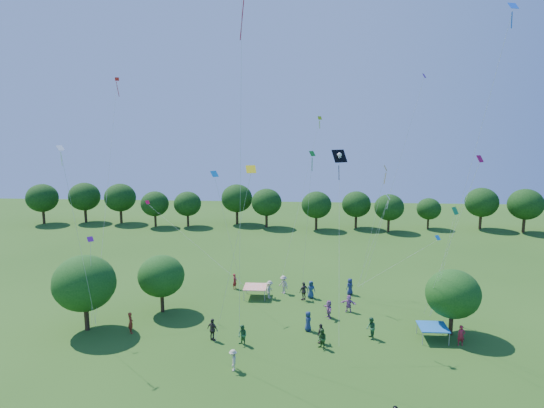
{
  "coord_description": "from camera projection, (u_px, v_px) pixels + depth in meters",
  "views": [
    {
      "loc": [
        2.43,
        -21.22,
        17.16
      ],
      "look_at": [
        0.0,
        14.0,
        11.0
      ],
      "focal_mm": 32.0,
      "sensor_mm": 36.0,
      "label": 1
    }
  ],
  "objects": [
    {
      "name": "small_kite_14",
      "position": [
        69.0,
        190.0,
        35.63
      ],
      "size": [
        1.94,
        0.64,
        14.02
      ],
      "color": "white"
    },
    {
      "name": "crowd_person_12",
      "position": [
        350.0,
        287.0,
        48.05
      ],
      "size": [
        0.92,
        0.83,
        1.65
      ],
      "primitive_type": "imported",
      "rotation": [
        0.0,
        0.0,
        3.75
      ],
      "color": "navy",
      "rests_on": "ground"
    },
    {
      "name": "small_kite_13",
      "position": [
        404.0,
        145.0,
        44.27
      ],
      "size": [
        5.17,
        0.88,
        19.93
      ],
      "color": "purple"
    },
    {
      "name": "small_kite_8",
      "position": [
        462.0,
        209.0,
        32.29
      ],
      "size": [
        1.0,
        8.58,
        13.72
      ],
      "color": "#CE0C44"
    },
    {
      "name": "crowd_person_13",
      "position": [
        235.0,
        281.0,
        49.67
      ],
      "size": [
        0.57,
        0.69,
        1.6
      ],
      "primitive_type": "imported",
      "rotation": [
        0.0,
        0.0,
        1.21
      ],
      "color": "maroon",
      "rests_on": "ground"
    },
    {
      "name": "small_kite_11",
      "position": [
        451.0,
        230.0,
        35.38
      ],
      "size": [
        0.7,
        3.9,
        9.7
      ],
      "color": "#1A8F3D"
    },
    {
      "name": "tent_red_stripe",
      "position": [
        255.0,
        287.0,
        47.28
      ],
      "size": [
        2.2,
        2.2,
        1.1
      ],
      "color": "#F74B1D",
      "rests_on": "ground"
    },
    {
      "name": "crowd_person_4",
      "position": [
        213.0,
        330.0,
        38.02
      ],
      "size": [
        1.15,
        0.96,
        1.79
      ],
      "primitive_type": "imported",
      "rotation": [
        0.0,
        0.0,
        2.59
      ],
      "color": "#382F2D",
      "rests_on": "ground"
    },
    {
      "name": "treeline",
      "position": [
        279.0,
        202.0,
        77.86
      ],
      "size": [
        88.01,
        8.77,
        6.77
      ],
      "color": "#422B19",
      "rests_on": "ground"
    },
    {
      "name": "crowd_person_0",
      "position": [
        308.0,
        321.0,
        39.79
      ],
      "size": [
        0.49,
        0.84,
        1.65
      ],
      "primitive_type": "imported",
      "rotation": [
        0.0,
        0.0,
        1.51
      ],
      "color": "navy",
      "rests_on": "ground"
    },
    {
      "name": "crowd_person_2",
      "position": [
        243.0,
        335.0,
        37.23
      ],
      "size": [
        0.89,
        0.83,
        1.61
      ],
      "primitive_type": "imported",
      "rotation": [
        0.0,
        0.0,
        5.62
      ],
      "color": "#2B6637",
      "rests_on": "ground"
    },
    {
      "name": "crowd_person_1",
      "position": [
        461.0,
        335.0,
        37.21
      ],
      "size": [
        0.62,
        0.43,
        1.6
      ],
      "primitive_type": "imported",
      "rotation": [
        0.0,
        0.0,
        6.35
      ],
      "color": "maroon",
      "rests_on": "ground"
    },
    {
      "name": "near_tree_north",
      "position": [
        161.0,
        276.0,
        43.33
      ],
      "size": [
        4.15,
        4.15,
        5.24
      ],
      "color": "#422B19",
      "rests_on": "ground"
    },
    {
      "name": "crowd_person_11",
      "position": [
        349.0,
        303.0,
        43.75
      ],
      "size": [
        1.55,
        0.98,
        1.56
      ],
      "primitive_type": "imported",
      "rotation": [
        0.0,
        0.0,
        5.94
      ],
      "color": "#AE66AC",
      "rests_on": "ground"
    },
    {
      "name": "small_kite_1",
      "position": [
        111.0,
        148.0,
        43.3
      ],
      "size": [
        1.64,
        11.12,
        19.8
      ],
      "color": "red"
    },
    {
      "name": "tent_blue",
      "position": [
        433.0,
        327.0,
        38.18
      ],
      "size": [
        2.2,
        2.2,
        1.1
      ],
      "color": "blue",
      "rests_on": "ground"
    },
    {
      "name": "crowd_person_7",
      "position": [
        131.0,
        323.0,
        39.37
      ],
      "size": [
        0.72,
        0.78,
        1.75
      ],
      "primitive_type": "imported",
      "rotation": [
        0.0,
        0.0,
        2.19
      ],
      "color": "maroon",
      "rests_on": "ground"
    },
    {
      "name": "small_kite_0",
      "position": [
        171.0,
        223.0,
        50.74
      ],
      "size": [
        11.39,
        6.0,
        7.29
      ],
      "color": "red"
    },
    {
      "name": "crowd_person_10",
      "position": [
        304.0,
        291.0,
        46.53
      ],
      "size": [
        1.12,
        1.07,
        1.82
      ],
      "primitive_type": "imported",
      "rotation": [
        0.0,
        0.0,
        3.87
      ],
      "color": "#483E39",
      "rests_on": "ground"
    },
    {
      "name": "small_kite_2",
      "position": [
        243.0,
        206.0,
        30.91
      ],
      "size": [
        3.37,
        2.99,
        13.07
      ],
      "color": "yellow"
    },
    {
      "name": "near_tree_east",
      "position": [
        453.0,
        294.0,
        38.6
      ],
      "size": [
        4.31,
        4.31,
        5.4
      ],
      "color": "#422B19",
      "rests_on": "ground"
    },
    {
      "name": "small_kite_9",
      "position": [
        381.0,
        191.0,
        43.55
      ],
      "size": [
        2.09,
        1.49,
        11.86
      ],
      "color": "#FF9F0D"
    },
    {
      "name": "small_kite_6",
      "position": [
        384.0,
        209.0,
        45.7
      ],
      "size": [
        2.95,
        1.04,
        8.95
      ],
      "color": "silver"
    },
    {
      "name": "crowd_person_8",
      "position": [
        322.0,
        339.0,
        36.61
      ],
      "size": [
        0.83,
        0.86,
        1.57
      ],
      "primitive_type": "imported",
      "rotation": [
        0.0,
        0.0,
        5.45
      ],
      "color": "#265123",
      "rests_on": "ground"
    },
    {
      "name": "small_kite_10",
      "position": [
        310.0,
        162.0,
        49.98
      ],
      "size": [
        3.92,
        4.23,
        16.22
      ],
      "color": "#9FC411"
    },
    {
      "name": "crowd_person_3",
      "position": [
        283.0,
        285.0,
        48.35
      ],
      "size": [
        1.25,
        1.2,
        1.83
      ],
      "primitive_type": "imported",
      "rotation": [
        0.0,
        0.0,
        5.55
      ],
      "color": "#BFAA99",
      "rests_on": "ground"
    },
    {
      "name": "near_tree_west",
      "position": [
        84.0,
        283.0,
        39.4
      ],
      "size": [
        5.07,
        5.07,
        6.33
      ],
      "color": "#422B19",
      "rests_on": "ground"
    },
    {
      "name": "crowd_person_15",
      "position": [
        233.0,
        360.0,
        33.45
      ],
      "size": [
        0.57,
        1.05,
        1.53
      ],
      "primitive_type": "imported",
      "rotation": [
        0.0,
        0.0,
        4.84
      ],
      "color": "beige",
      "rests_on": "ground"
    },
    {
      "name": "small_kite_3",
      "position": [
        311.0,
        177.0,
        46.01
      ],
      "size": [
        1.1,
        0.85,
        12.95
      ],
      "color": "#167D20"
    },
    {
      "name": "small_kite_7",
      "position": [
        219.0,
        192.0,
        44.04
      ],
      "size": [
        2.44,
        2.16,
        11.31
      ],
      "color": "#0D7BC6"
    },
    {
      "name": "crowd_person_16",
      "position": [
        321.0,
        333.0,
        37.57
      ],
      "size": [
        0.85,
        1.02,
        1.59
      ],
      "primitive_type": "imported",
      "rotation": [
        0.0,
        0.0,
        4.17
      ],
      "color": "#39302E",
      "rests_on": "ground"
    },
    {
      "name": "pirate_kite",
      "position": [
        339.0,
        160.0,
        37.39
      ],
      "size": [
        1.28,
        6.11,
        13.56
      ],
      "color": "black"
    },
    {
      "name": "small_kite_12",
      "position": [
        486.0,
        109.0,
        31.37
      ],
      "size": [
        2.06,
        7.54,
        22.67
      ],
      "color": "blue"
    },
    {
      "name": "crowd_person_14",
      "position": [
        371.0,
        328.0,
        38.29
      ],
      "size": [
        0.58,
        0.92,
        1.76
      ],
      "primitive_type": "imported",
      "rotation": [
        0.0,
        0.0,
        4.84
      ],
      "color": "#265A35",
      "rests_on": "ground"
    },
    {
      "name": "crowd_person_5",
      "position": [
        329.0,
        309.0,
        42.36
      ],
      "size": [
        0.98,
        1.6,
        1.61
      ],
      "primitive_type": "imported",
      "rotation": [
        0.0,
        0.0,
        5.03
      ],
      "color": "#9D5B97",
      "rests_on": "ground"
    },
    {
      "name": "small_kite_4",
      "position": [
        424.0,
        246.0,
        46.29
      ],
      "size": [
        7.78,
        1.11,
        4.96
      ],
      "color": "#1163B3"
    },
    {
      "name": "crowd_person_6",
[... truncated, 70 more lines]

